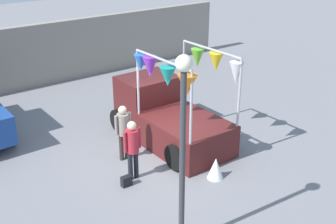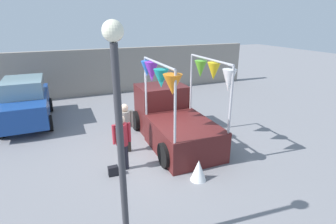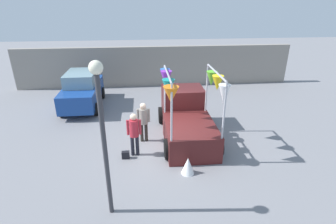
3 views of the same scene
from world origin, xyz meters
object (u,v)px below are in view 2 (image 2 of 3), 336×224
(handbag, at_px, (113,171))
(parked_car, at_px, (26,101))
(street_lamp, at_px, (119,118))
(vendor_truck, at_px, (171,116))
(person_vendor, at_px, (125,124))
(person_customer, at_px, (122,138))
(folded_kite_bundle_white, at_px, (198,170))

(handbag, bearing_deg, parked_car, 114.77)
(parked_car, bearing_deg, handbag, -65.23)
(handbag, xyz_separation_m, street_lamp, (-0.27, -2.62, 2.57))
(vendor_truck, xyz_separation_m, person_vendor, (-1.77, -0.35, 0.13))
(person_customer, height_order, handbag, person_customer)
(vendor_truck, height_order, parked_car, vendor_truck)
(vendor_truck, distance_m, handbag, 3.03)
(person_vendor, bearing_deg, person_customer, -108.92)
(vendor_truck, xyz_separation_m, handbag, (-2.47, -1.58, -0.74))
(person_vendor, xyz_separation_m, street_lamp, (-0.97, -3.85, 1.70))
(parked_car, distance_m, street_lamp, 8.49)
(person_customer, xyz_separation_m, street_lamp, (-0.62, -2.82, 1.70))
(vendor_truck, bearing_deg, person_vendor, -168.82)
(street_lamp, bearing_deg, person_customer, 77.61)
(person_customer, bearing_deg, street_lamp, -102.39)
(person_customer, height_order, street_lamp, street_lamp)
(parked_car, height_order, handbag, parked_car)
(person_vendor, bearing_deg, folded_kite_bundle_white, -59.08)
(person_customer, height_order, person_vendor, person_customer)
(person_vendor, distance_m, street_lamp, 4.32)
(street_lamp, bearing_deg, vendor_truck, 56.84)
(parked_car, height_order, folded_kite_bundle_white, parked_car)
(parked_car, relative_size, street_lamp, 0.95)
(parked_car, xyz_separation_m, street_lamp, (2.22, -8.01, 1.77))
(folded_kite_bundle_white, bearing_deg, handbag, 151.99)
(vendor_truck, xyz_separation_m, parked_car, (-4.96, 3.81, 0.06))
(parked_car, xyz_separation_m, person_vendor, (3.19, -4.16, 0.07))
(folded_kite_bundle_white, bearing_deg, parked_car, 125.23)
(parked_car, relative_size, person_customer, 2.37)
(vendor_truck, bearing_deg, folded_kite_bundle_white, -97.58)
(street_lamp, distance_m, folded_kite_bundle_white, 3.71)
(parked_car, height_order, street_lamp, street_lamp)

